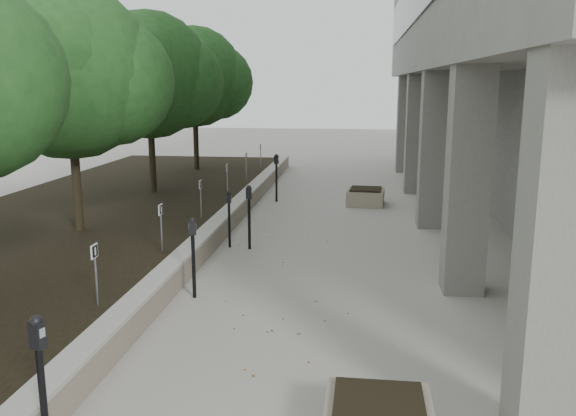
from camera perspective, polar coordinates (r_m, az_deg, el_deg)
The scene contains 18 objects.
retaining_wall at distance 14.44m, azimuth -6.74°, elevation -2.04°, with size 0.39×26.00×0.50m, color #A19480, non-canonical shape.
planting_bed at distance 15.72m, azimuth -19.88°, elevation -1.72°, with size 7.00×26.00×0.40m, color black.
crabapple_tree_3 at distance 14.13m, azimuth -19.96°, elevation 8.82°, with size 4.60×4.00×5.44m, color #1C491C, non-canonical shape.
crabapple_tree_4 at distance 18.73m, azimuth -13.05°, elevation 9.78°, with size 4.60×4.00×5.44m, color #1C491C, non-canonical shape.
crabapple_tree_5 at distance 23.49m, azimuth -8.89°, elevation 10.30°, with size 4.60×4.00×5.44m, color #1C491C, non-canonical shape.
parking_sign_3 at distance 9.42m, azimuth -17.84°, elevation -6.11°, with size 0.04×0.22×0.96m, color black, non-canonical shape.
parking_sign_4 at distance 12.11m, azimuth -11.98°, elevation -1.86°, with size 0.04×0.22×0.96m, color black, non-canonical shape.
parking_sign_5 at distance 14.91m, azimuth -8.31°, elevation 0.83°, with size 0.04×0.22×0.96m, color black, non-canonical shape.
parking_sign_6 at distance 17.78m, azimuth -5.81°, elevation 2.66°, with size 0.04×0.22×0.96m, color black, non-canonical shape.
parking_sign_7 at distance 20.68m, azimuth -4.00°, elevation 3.98°, with size 0.04×0.22×0.96m, color black, non-canonical shape.
parking_sign_8 at distance 23.61m, azimuth -2.63°, elevation 4.97°, with size 0.04×0.22×0.96m, color black, non-canonical shape.
parking_meter_1 at distance 6.42m, azimuth -22.35°, elevation -15.99°, with size 0.16×0.11×1.58m, color black, non-canonical shape.
parking_meter_2 at distance 10.51m, azimuth -9.01°, elevation -4.74°, with size 0.14×0.10×1.44m, color black, non-canonical shape.
parking_meter_3 at distance 13.45m, azimuth -3.72°, elevation -0.89°, with size 0.14×0.10×1.47m, color black, non-canonical shape.
parking_meter_4 at distance 13.64m, azimuth -5.63°, elevation -1.08°, with size 0.13×0.09×1.31m, color black, non-canonical shape.
parking_meter_5 at distance 18.86m, azimuth -1.11°, elevation 2.88°, with size 0.15×0.11×1.52m, color black, non-canonical shape.
planter_back at distance 18.61m, azimuth 7.41°, elevation 1.10°, with size 1.11×1.11×0.52m, color #A19480, non-canonical shape.
berry_scatter at distance 10.43m, azimuth -2.55°, elevation -8.84°, with size 3.30×14.10×0.02m, color maroon, non-canonical shape.
Camera 1 is at (1.52, -4.62, 3.69)m, focal length 37.30 mm.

